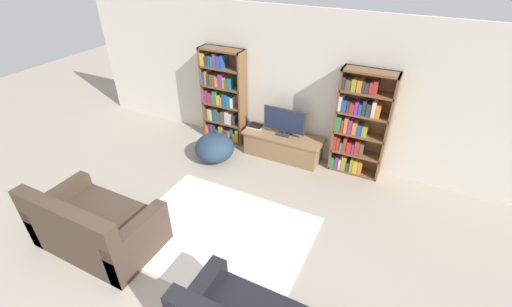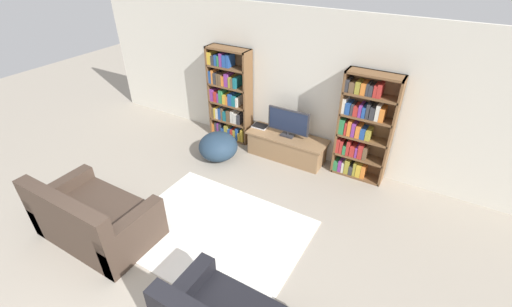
% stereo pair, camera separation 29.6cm
% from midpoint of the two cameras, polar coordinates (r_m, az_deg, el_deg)
% --- Properties ---
extents(wall_back, '(8.80, 0.06, 2.60)m').
position_cam_midpoint_polar(wall_back, '(6.12, 4.75, 11.28)').
color(wall_back, silver).
rests_on(wall_back, ground_plane).
extents(bookshelf_left, '(0.85, 0.30, 1.83)m').
position_cam_midpoint_polar(bookshelf_left, '(6.72, -6.84, 9.10)').
color(bookshelf_left, brown).
rests_on(bookshelf_left, ground_plane).
extents(bookshelf_right, '(0.85, 0.30, 1.83)m').
position_cam_midpoint_polar(bookshelf_right, '(5.82, 15.28, 4.59)').
color(bookshelf_right, brown).
rests_on(bookshelf_right, ground_plane).
extents(tv_stand, '(1.48, 0.51, 0.45)m').
position_cam_midpoint_polar(tv_stand, '(6.33, 3.16, 1.30)').
color(tv_stand, '#8E6B47').
rests_on(tv_stand, ground_plane).
extents(television, '(0.78, 0.16, 0.52)m').
position_cam_midpoint_polar(television, '(6.10, 3.34, 5.35)').
color(television, '#2D2D33').
rests_on(television, tv_stand).
extents(laptop, '(0.29, 0.22, 0.03)m').
position_cam_midpoint_polar(laptop, '(6.49, -1.39, 4.58)').
color(laptop, silver).
rests_on(laptop, tv_stand).
extents(area_rug, '(2.44, 1.89, 0.02)m').
position_cam_midpoint_polar(area_rug, '(4.93, -8.00, -13.16)').
color(area_rug, white).
rests_on(area_rug, ground_plane).
extents(couch_left_sectional, '(1.58, 0.95, 0.92)m').
position_cam_midpoint_polar(couch_left_sectional, '(5.07, -26.65, -10.97)').
color(couch_left_sectional, '#423328').
rests_on(couch_left_sectional, ground_plane).
extents(beanbag_ottoman, '(0.71, 0.71, 0.51)m').
position_cam_midpoint_polar(beanbag_ottoman, '(6.27, -8.26, 0.91)').
color(beanbag_ottoman, '#23384C').
rests_on(beanbag_ottoman, ground_plane).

